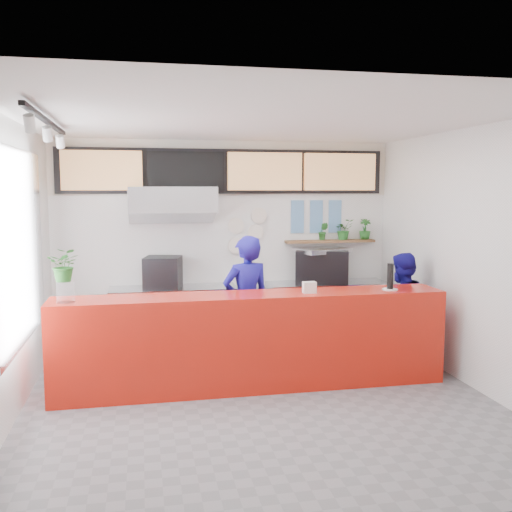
# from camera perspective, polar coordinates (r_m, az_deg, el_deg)

# --- Properties ---
(floor) EXTENTS (5.00, 5.00, 0.00)m
(floor) POSITION_cam_1_polar(r_m,az_deg,el_deg) (6.44, 0.37, -14.13)
(floor) COLOR slate
(floor) RESTS_ON ground
(ceiling) EXTENTS (5.00, 5.00, 0.00)m
(ceiling) POSITION_cam_1_polar(r_m,az_deg,el_deg) (6.06, 0.39, 13.44)
(ceiling) COLOR silver
(wall_back) EXTENTS (5.00, 0.00, 5.00)m
(wall_back) POSITION_cam_1_polar(r_m,az_deg,el_deg) (8.52, -3.05, 1.36)
(wall_back) COLOR white
(wall_back) RESTS_ON ground
(wall_left) EXTENTS (0.00, 5.00, 5.00)m
(wall_left) POSITION_cam_1_polar(r_m,az_deg,el_deg) (6.08, -23.37, -1.31)
(wall_left) COLOR white
(wall_left) RESTS_ON ground
(wall_right) EXTENTS (0.00, 5.00, 5.00)m
(wall_right) POSITION_cam_1_polar(r_m,az_deg,el_deg) (7.02, 20.80, -0.20)
(wall_right) COLOR white
(wall_right) RESTS_ON ground
(service_counter) EXTENTS (4.50, 0.60, 1.10)m
(service_counter) POSITION_cam_1_polar(r_m,az_deg,el_deg) (6.64, -0.34, -8.49)
(service_counter) COLOR red
(service_counter) RESTS_ON ground
(cream_band) EXTENTS (5.00, 0.02, 0.80)m
(cream_band) POSITION_cam_1_polar(r_m,az_deg,el_deg) (8.48, -3.08, 8.77)
(cream_band) COLOR beige
(cream_band) RESTS_ON wall_back
(prep_bench) EXTENTS (1.80, 0.60, 0.90)m
(prep_bench) POSITION_cam_1_polar(r_m,az_deg,el_deg) (8.31, -8.20, -6.17)
(prep_bench) COLOR #B2B5BA
(prep_bench) RESTS_ON ground
(panini_oven) EXTENTS (0.58, 0.58, 0.44)m
(panini_oven) POSITION_cam_1_polar(r_m,az_deg,el_deg) (8.18, -9.29, -1.61)
(panini_oven) COLOR black
(panini_oven) RESTS_ON prep_bench
(extraction_hood) EXTENTS (1.20, 0.70, 0.35)m
(extraction_hood) POSITION_cam_1_polar(r_m,az_deg,el_deg) (8.05, -8.38, 5.62)
(extraction_hood) COLOR #B2B5BA
(extraction_hood) RESTS_ON ceiling
(hood_lip) EXTENTS (1.20, 0.69, 0.31)m
(hood_lip) POSITION_cam_1_polar(r_m,az_deg,el_deg) (8.06, -8.36, 4.20)
(hood_lip) COLOR #B2B5BA
(hood_lip) RESTS_ON ceiling
(right_bench) EXTENTS (1.80, 0.60, 0.90)m
(right_bench) POSITION_cam_1_polar(r_m,az_deg,el_deg) (8.73, 7.12, -5.53)
(right_bench) COLOR #B2B5BA
(right_bench) RESTS_ON ground
(espresso_machine) EXTENTS (0.90, 0.77, 0.49)m
(espresso_machine) POSITION_cam_1_polar(r_m,az_deg,el_deg) (8.59, 6.63, -1.01)
(espresso_machine) COLOR black
(espresso_machine) RESTS_ON right_bench
(espresso_tray) EXTENTS (0.86, 0.71, 0.07)m
(espresso_tray) POSITION_cam_1_polar(r_m,az_deg,el_deg) (8.56, 6.66, 0.57)
(espresso_tray) COLOR #A8AAAF
(espresso_tray) RESTS_ON espresso_machine
(herb_shelf) EXTENTS (1.40, 0.18, 0.04)m
(herb_shelf) POSITION_cam_1_polar(r_m,az_deg,el_deg) (8.80, 7.42, 1.48)
(herb_shelf) COLOR brown
(herb_shelf) RESTS_ON wall_back
(menu_board_far_left) EXTENTS (1.10, 0.10, 0.55)m
(menu_board_far_left) POSITION_cam_1_polar(r_m,az_deg,el_deg) (8.29, -15.15, 8.26)
(menu_board_far_left) COLOR tan
(menu_board_far_left) RESTS_ON wall_back
(menu_board_mid_left) EXTENTS (1.10, 0.10, 0.55)m
(menu_board_mid_left) POSITION_cam_1_polar(r_m,az_deg,el_deg) (8.30, -7.05, 8.43)
(menu_board_mid_left) COLOR black
(menu_board_mid_left) RESTS_ON wall_back
(menu_board_mid_right) EXTENTS (1.10, 0.10, 0.55)m
(menu_board_mid_right) POSITION_cam_1_polar(r_m,az_deg,el_deg) (8.47, 0.89, 8.45)
(menu_board_mid_right) COLOR tan
(menu_board_mid_right) RESTS_ON wall_back
(menu_board_far_right) EXTENTS (1.10, 0.10, 0.55)m
(menu_board_far_right) POSITION_cam_1_polar(r_m,az_deg,el_deg) (8.79, 8.38, 8.31)
(menu_board_far_right) COLOR tan
(menu_board_far_right) RESTS_ON wall_back
(soffit) EXTENTS (4.80, 0.04, 0.65)m
(soffit) POSITION_cam_1_polar(r_m,az_deg,el_deg) (8.45, -3.05, 8.44)
(soffit) COLOR black
(soffit) RESTS_ON wall_back
(window_pane) EXTENTS (0.04, 2.20, 1.90)m
(window_pane) POSITION_cam_1_polar(r_m,az_deg,el_deg) (6.34, -22.63, 0.86)
(window_pane) COLOR silver
(window_pane) RESTS_ON wall_left
(window_frame) EXTENTS (0.03, 2.30, 2.00)m
(window_frame) POSITION_cam_1_polar(r_m,az_deg,el_deg) (6.34, -22.46, 0.86)
(window_frame) COLOR #B2B5BA
(window_frame) RESTS_ON wall_left
(track_rail) EXTENTS (0.05, 2.40, 0.04)m
(track_rail) POSITION_cam_1_polar(r_m,az_deg,el_deg) (5.99, -20.19, 12.54)
(track_rail) COLOR black
(track_rail) RESTS_ON ceiling
(dec_plate_a) EXTENTS (0.24, 0.03, 0.24)m
(dec_plate_a) POSITION_cam_1_polar(r_m,az_deg,el_deg) (8.49, -2.03, 3.04)
(dec_plate_a) COLOR silver
(dec_plate_a) RESTS_ON wall_back
(dec_plate_b) EXTENTS (0.24, 0.03, 0.24)m
(dec_plate_b) POSITION_cam_1_polar(r_m,az_deg,el_deg) (8.55, -0.04, 2.40)
(dec_plate_b) COLOR silver
(dec_plate_b) RESTS_ON wall_back
(dec_plate_c) EXTENTS (0.24, 0.03, 0.24)m
(dec_plate_c) POSITION_cam_1_polar(r_m,az_deg,el_deg) (8.52, -2.02, 1.02)
(dec_plate_c) COLOR silver
(dec_plate_c) RESTS_ON wall_back
(dec_plate_d) EXTENTS (0.24, 0.03, 0.24)m
(dec_plate_d) POSITION_cam_1_polar(r_m,az_deg,el_deg) (8.55, 0.29, 4.07)
(dec_plate_d) COLOR silver
(dec_plate_d) RESTS_ON wall_back
(photo_frame_a) EXTENTS (0.20, 0.02, 0.25)m
(photo_frame_a) POSITION_cam_1_polar(r_m,az_deg,el_deg) (8.69, 4.17, 4.76)
(photo_frame_a) COLOR #598CBF
(photo_frame_a) RESTS_ON wall_back
(photo_frame_b) EXTENTS (0.20, 0.02, 0.25)m
(photo_frame_b) POSITION_cam_1_polar(r_m,az_deg,el_deg) (8.78, 6.06, 4.76)
(photo_frame_b) COLOR #598CBF
(photo_frame_b) RESTS_ON wall_back
(photo_frame_c) EXTENTS (0.20, 0.02, 0.25)m
(photo_frame_c) POSITION_cam_1_polar(r_m,az_deg,el_deg) (8.87, 7.92, 4.75)
(photo_frame_c) COLOR #598CBF
(photo_frame_c) RESTS_ON wall_back
(photo_frame_d) EXTENTS (0.20, 0.02, 0.25)m
(photo_frame_d) POSITION_cam_1_polar(r_m,az_deg,el_deg) (8.71, 4.15, 3.11)
(photo_frame_d) COLOR #598CBF
(photo_frame_d) RESTS_ON wall_back
(photo_frame_e) EXTENTS (0.20, 0.02, 0.25)m
(photo_frame_e) POSITION_cam_1_polar(r_m,az_deg,el_deg) (8.79, 6.04, 3.13)
(photo_frame_e) COLOR #598CBF
(photo_frame_e) RESTS_ON wall_back
(photo_frame_f) EXTENTS (0.20, 0.02, 0.25)m
(photo_frame_f) POSITION_cam_1_polar(r_m,az_deg,el_deg) (8.88, 7.89, 3.14)
(photo_frame_f) COLOR #598CBF
(photo_frame_f) RESTS_ON wall_back
(staff_center) EXTENTS (0.71, 0.55, 1.72)m
(staff_center) POSITION_cam_1_polar(r_m,az_deg,el_deg) (7.18, -0.97, -4.79)
(staff_center) COLOR navy
(staff_center) RESTS_ON ground
(staff_right) EXTENTS (0.90, 0.86, 1.47)m
(staff_right) POSITION_cam_1_polar(r_m,az_deg,el_deg) (7.76, 14.30, -5.09)
(staff_right) COLOR navy
(staff_right) RESTS_ON ground
(herb_b) EXTENTS (0.18, 0.17, 0.27)m
(herb_b) POSITION_cam_1_polar(r_m,az_deg,el_deg) (8.75, 6.74, 2.47)
(herb_b) COLOR #236021
(herb_b) RESTS_ON herb_shelf
(herb_c) EXTENTS (0.32, 0.29, 0.32)m
(herb_c) POSITION_cam_1_polar(r_m,az_deg,el_deg) (8.85, 8.77, 2.65)
(herb_c) COLOR #236021
(herb_c) RESTS_ON herb_shelf
(herb_d) EXTENTS (0.19, 0.18, 0.32)m
(herb_d) POSITION_cam_1_polar(r_m,az_deg,el_deg) (8.98, 10.84, 2.66)
(herb_d) COLOR #236021
(herb_d) RESTS_ON herb_shelf
(glass_vase) EXTENTS (0.20, 0.20, 0.23)m
(glass_vase) POSITION_cam_1_polar(r_m,az_deg,el_deg) (6.34, -18.50, -3.39)
(glass_vase) COLOR silver
(glass_vase) RESTS_ON service_counter
(basil_vase) EXTENTS (0.36, 0.33, 0.36)m
(basil_vase) POSITION_cam_1_polar(r_m,az_deg,el_deg) (6.30, -18.59, -0.85)
(basil_vase) COLOR #236021
(basil_vase) RESTS_ON glass_vase
(napkin_holder) EXTENTS (0.15, 0.10, 0.13)m
(napkin_holder) POSITION_cam_1_polar(r_m,az_deg,el_deg) (6.60, 5.36, -3.14)
(napkin_holder) COLOR silver
(napkin_holder) RESTS_ON service_counter
(white_plate) EXTENTS (0.20, 0.20, 0.01)m
(white_plate) POSITION_cam_1_polar(r_m,az_deg,el_deg) (6.96, 13.25, -3.27)
(white_plate) COLOR silver
(white_plate) RESTS_ON service_counter
(pepper_mill) EXTENTS (0.09, 0.09, 0.30)m
(pepper_mill) POSITION_cam_1_polar(r_m,az_deg,el_deg) (6.93, 13.28, -1.98)
(pepper_mill) COLOR black
(pepper_mill) RESTS_ON white_plate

